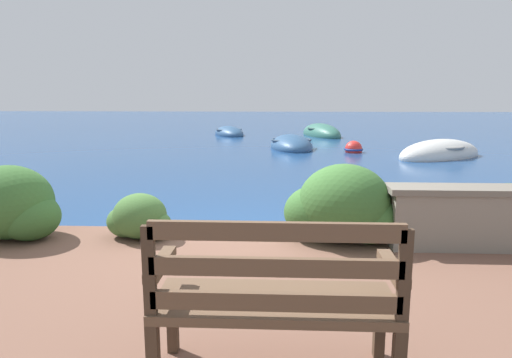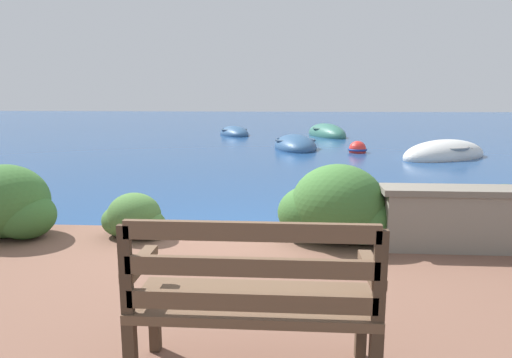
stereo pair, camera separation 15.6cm
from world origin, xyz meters
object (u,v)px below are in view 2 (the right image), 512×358
object	(u,v)px
rowboat_far	(327,134)
rowboat_outer	(234,134)
park_bench	(253,297)
rowboat_nearest	(444,155)
rowboat_mid	(295,146)
mooring_buoy	(357,150)

from	to	relation	value
rowboat_far	rowboat_outer	distance (m)	3.89
park_bench	rowboat_nearest	distance (m)	11.40
rowboat_mid	rowboat_far	world-z (taller)	rowboat_far
mooring_buoy	rowboat_outer	bearing A→B (deg)	127.73
rowboat_outer	mooring_buoy	world-z (taller)	rowboat_outer
mooring_buoy	rowboat_far	bearing A→B (deg)	94.78
rowboat_far	rowboat_nearest	bearing A→B (deg)	5.22
rowboat_far	rowboat_mid	bearing A→B (deg)	-33.99
rowboat_outer	mooring_buoy	size ratio (longest dim) A/B	4.40
rowboat_nearest	rowboat_far	size ratio (longest dim) A/B	0.96
park_bench	mooring_buoy	distance (m)	11.73
rowboat_far	mooring_buoy	bearing A→B (deg)	-12.26
rowboat_nearest	rowboat_far	xyz separation A→B (m)	(-2.64, 6.46, 0.00)
rowboat_outer	park_bench	bearing A→B (deg)	-15.93
rowboat_far	mooring_buoy	xyz separation A→B (m)	(0.46, -5.44, 0.02)
rowboat_outer	mooring_buoy	bearing A→B (deg)	14.93
park_bench	rowboat_mid	size ratio (longest dim) A/B	0.48
rowboat_far	park_bench	bearing A→B (deg)	-23.19
rowboat_far	mooring_buoy	world-z (taller)	rowboat_far
rowboat_nearest	mooring_buoy	world-z (taller)	rowboat_nearest
park_bench	rowboat_outer	distance (m)	17.24
park_bench	rowboat_mid	distance (m)	12.43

